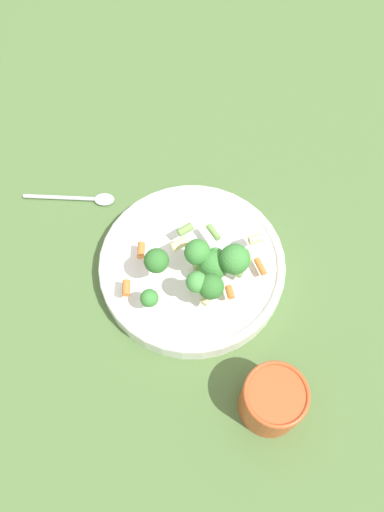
% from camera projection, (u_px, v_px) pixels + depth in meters
% --- Properties ---
extents(ground_plane, '(3.00, 3.00, 0.00)m').
position_uv_depth(ground_plane, '(192.00, 271.00, 0.82)').
color(ground_plane, '#4C6B38').
extents(bowl, '(0.30, 0.30, 0.04)m').
position_uv_depth(bowl, '(192.00, 266.00, 0.81)').
color(bowl, white).
rests_on(bowl, ground_plane).
extents(pasta_salad, '(0.15, 0.23, 0.09)m').
position_uv_depth(pasta_salad, '(204.00, 266.00, 0.73)').
color(pasta_salad, '#8CB766').
rests_on(pasta_salad, bowl).
extents(cup, '(0.09, 0.09, 0.09)m').
position_uv_depth(cup, '(273.00, 400.00, 0.68)').
color(cup, '#CC4C23').
rests_on(cup, ground_plane).
extents(spoon, '(0.10, 0.15, 0.01)m').
position_uv_depth(spoon, '(86.00, 199.00, 0.89)').
color(spoon, silver).
rests_on(spoon, ground_plane).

